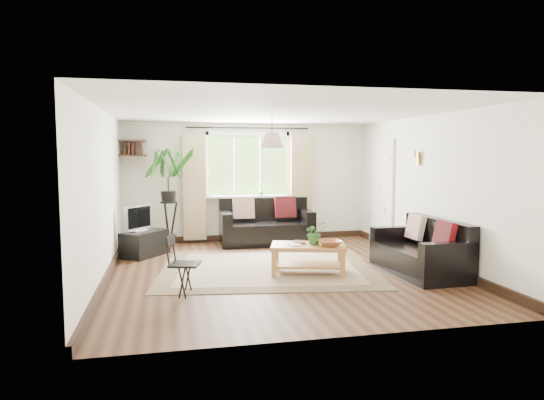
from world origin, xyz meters
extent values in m
plane|color=black|center=(0.00, 0.00, 0.00)|extent=(5.50, 5.50, 0.00)
plane|color=white|center=(0.00, 0.00, 2.40)|extent=(5.50, 5.50, 0.00)
cube|color=silver|center=(0.00, 2.75, 1.20)|extent=(5.00, 0.02, 2.40)
cube|color=silver|center=(0.00, -2.75, 1.20)|extent=(5.00, 0.02, 2.40)
cube|color=silver|center=(-2.50, 0.00, 1.20)|extent=(0.02, 5.50, 2.40)
cube|color=silver|center=(2.50, 0.00, 1.20)|extent=(0.02, 5.50, 2.40)
cube|color=beige|center=(-0.11, 0.21, 0.01)|extent=(3.62, 3.23, 0.02)
cube|color=silver|center=(2.47, 1.70, 1.00)|extent=(0.06, 0.96, 2.06)
imported|color=#2A5F26|center=(0.51, -0.25, 0.61)|extent=(0.31, 0.27, 0.34)
imported|color=#945833|center=(0.68, -0.46, 0.49)|extent=(0.36, 0.36, 0.09)
imported|color=white|center=(0.11, -0.29, 0.45)|extent=(0.17, 0.23, 0.02)
imported|color=#562E22|center=(0.23, -0.10, 0.45)|extent=(0.24, 0.28, 0.02)
cube|color=black|center=(-2.03, 1.55, 0.22)|extent=(0.86, 0.93, 0.44)
imported|color=#2D6023|center=(0.25, 2.63, 1.06)|extent=(0.14, 0.10, 0.27)
camera|label=1|loc=(-1.61, -7.07, 1.78)|focal=32.00mm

